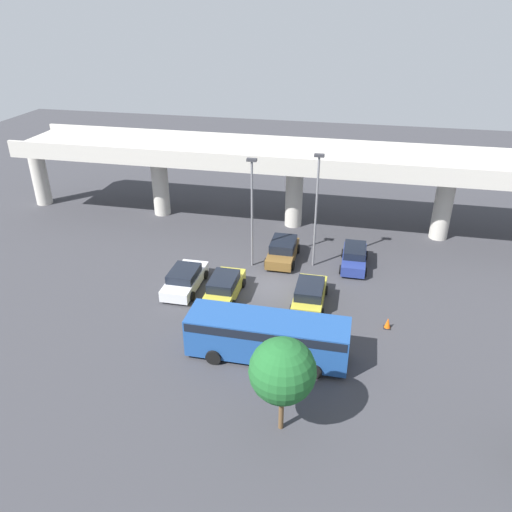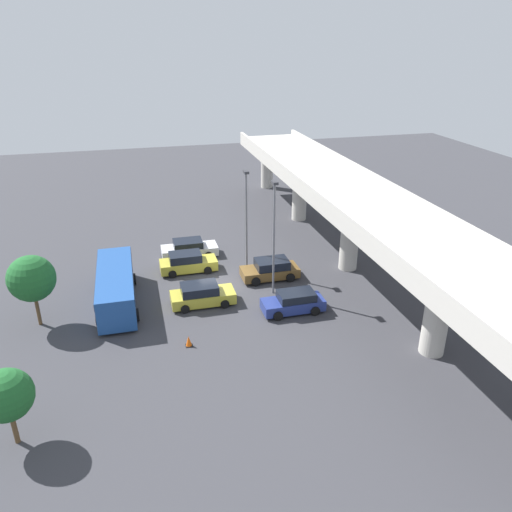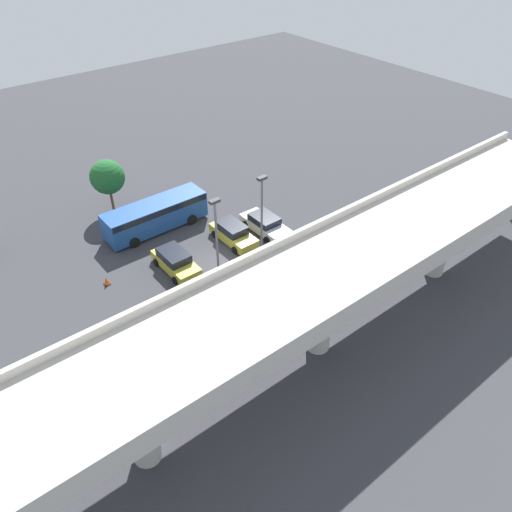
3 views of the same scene
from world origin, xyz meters
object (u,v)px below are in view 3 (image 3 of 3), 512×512
tree_front_left (107,177)px  traffic_cone (106,281)px  parked_car_1 (233,233)px  parked_car_2 (251,286)px  parked_car_3 (175,261)px  parked_car_4 (188,320)px  lamp_post_mid_lot (217,248)px  parked_car_0 (265,224)px  shuttle_bus (155,214)px  lamp_post_near_aisle (262,220)px

tree_front_left → traffic_cone: 11.04m
parked_car_1 → parked_car_2: 6.86m
parked_car_1 → tree_front_left: 12.40m
parked_car_3 → parked_car_4: size_ratio=1.05×
parked_car_4 → lamp_post_mid_lot: 5.28m
parked_car_3 → traffic_cone: size_ratio=6.51×
parked_car_0 → parked_car_4: parked_car_4 is taller
parked_car_0 → lamp_post_mid_lot: 10.74m
parked_car_2 → parked_car_3: parked_car_2 is taller
lamp_post_mid_lot → traffic_cone: lamp_post_mid_lot is taller
shuttle_bus → traffic_cone: (6.70, 4.26, -1.18)m
parked_car_1 → parked_car_4: 10.50m
lamp_post_mid_lot → tree_front_left: bearing=-88.8°
lamp_post_near_aisle → lamp_post_mid_lot: (4.52, 0.94, 0.17)m
parked_car_2 → tree_front_left: tree_front_left is taller
tree_front_left → traffic_cone: (5.05, 9.31, -3.10)m
shuttle_bus → lamp_post_near_aisle: lamp_post_near_aisle is taller
parked_car_0 → shuttle_bus: size_ratio=0.54×
lamp_post_near_aisle → tree_front_left: 16.26m
parked_car_1 → parked_car_2: size_ratio=1.02×
parked_car_0 → tree_front_left: 14.45m
parked_car_1 → parked_car_3: bearing=-87.2°
parked_car_4 → parked_car_3: bearing=-23.7°
traffic_cone → shuttle_bus: bearing=-147.6°
parked_car_1 → lamp_post_near_aisle: (0.85, 4.77, 4.09)m
parked_car_3 → shuttle_bus: size_ratio=0.51×
shuttle_bus → tree_front_left: bearing=-71.9°
shuttle_bus → traffic_cone: 8.03m
lamp_post_near_aisle → traffic_cone: 12.51m
parked_car_2 → traffic_cone: parked_car_2 is taller
parked_car_1 → lamp_post_mid_lot: 8.91m
parked_car_1 → parked_car_2: bearing=-25.5°
parked_car_0 → shuttle_bus: (7.06, -6.14, 0.80)m
parked_car_4 → shuttle_bus: shuttle_bus is taller
parked_car_0 → parked_car_3: bearing=-91.6°
parked_car_1 → lamp_post_mid_lot: size_ratio=0.53×
parked_car_1 → lamp_post_mid_lot: (5.36, 5.71, 4.25)m
parked_car_3 → tree_front_left: size_ratio=0.92×
parked_car_4 → traffic_cone: size_ratio=6.20×
traffic_cone → parked_car_0: bearing=172.2°
parked_car_1 → parked_car_4: size_ratio=1.06×
parked_car_1 → shuttle_bus: shuttle_bus is taller
parked_car_0 → parked_car_2: size_ratio=1.07×
parked_car_4 → tree_front_left: (-2.67, -17.00, 2.70)m
parked_car_1 → shuttle_bus: (4.06, -5.62, 0.74)m
parked_car_1 → tree_front_left: size_ratio=0.93×
parked_car_1 → lamp_post_near_aisle: lamp_post_near_aisle is taller
lamp_post_near_aisle → tree_front_left: lamp_post_near_aisle is taller
parked_car_3 → traffic_cone: parked_car_3 is taller
parked_car_1 → parked_car_3: 5.74m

